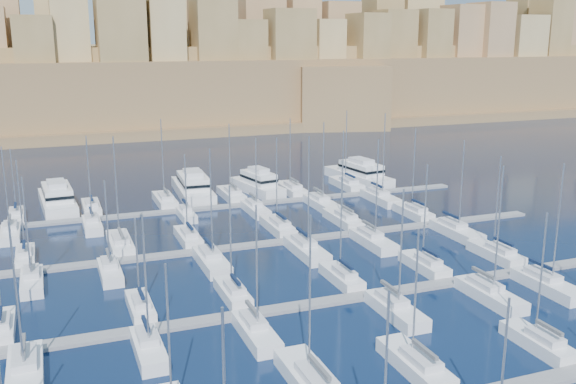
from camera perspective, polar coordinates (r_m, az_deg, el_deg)
name	(u,v)px	position (r m, az deg, el deg)	size (l,w,h in m)	color
ground	(313,265)	(84.02, 2.25, -6.49)	(600.00, 600.00, 0.00)	black
pontoon_mid_near	(355,297)	(73.83, 5.95, -9.30)	(84.00, 2.00, 0.40)	slate
pontoon_mid_far	(286,241)	(92.73, -0.18, -4.39)	(84.00, 2.00, 0.40)	slate
pontoon_far	(242,205)	(112.75, -4.13, -1.15)	(84.00, 2.00, 0.40)	slate
sailboat_2	(312,381)	(56.05, 2.15, -16.47)	(3.11, 10.38, 15.39)	white
sailboat_3	(416,364)	(59.70, 11.28, -14.77)	(2.80, 9.32, 13.34)	white
sailboat_4	(539,342)	(66.73, 21.39, -12.31)	(2.48, 8.26, 13.62)	white
sailboat_12	(3,327)	(71.25, -24.04, -10.91)	(2.28, 7.61, 11.40)	white
sailboat_13	(141,307)	(71.56, -12.97, -9.92)	(2.34, 7.81, 10.77)	white
sailboat_14	(233,293)	(73.61, -4.92, -8.90)	(2.47, 8.22, 13.39)	white
sailboat_15	(342,277)	(78.12, 4.81, -7.54)	(2.48, 8.25, 13.35)	white
sailboat_16	(425,265)	(83.73, 12.06, -6.32)	(2.58, 8.60, 13.90)	white
sailboat_17	(496,253)	(90.37, 18.02, -5.21)	(2.77, 9.25, 14.12)	white
sailboat_18	(25,373)	(61.61, -22.32, -14.62)	(2.94, 9.80, 14.81)	white
sailboat_19	(149,348)	(62.61, -12.29, -13.41)	(2.49, 8.30, 14.08)	white
sailboat_20	(256,331)	(64.43, -2.88, -12.27)	(2.64, 8.79, 14.03)	white
sailboat_21	(396,309)	(70.06, 9.54, -10.24)	(2.81, 9.36, 14.31)	white
sailboat_22	(490,294)	(76.34, 17.48, -8.64)	(2.90, 9.68, 15.88)	white
sailboat_23	(548,284)	(81.39, 22.08, -7.63)	(2.95, 9.82, 15.58)	white
sailboat_24	(25,256)	(91.85, -22.31, -5.27)	(2.37, 7.89, 13.87)	white
sailboat_25	(120,243)	(93.07, -14.69, -4.42)	(2.96, 9.88, 16.06)	white
sailboat_26	(188,237)	(93.93, -8.85, -3.98)	(2.64, 8.78, 13.12)	white
sailboat_27	(278,226)	(97.91, -0.88, -3.07)	(2.86, 9.54, 14.64)	white
sailboat_28	(343,219)	(102.16, 4.95, -2.41)	(2.93, 9.77, 15.10)	white
sailboat_29	(414,212)	(107.78, 11.10, -1.77)	(2.70, 8.98, 14.87)	white
sailboat_30	(32,281)	(82.40, -21.81, -7.36)	(2.53, 8.43, 13.78)	white
sailboat_31	(110,271)	(82.64, -15.53, -6.81)	(2.48, 8.28, 12.67)	white
sailboat_32	(212,261)	(83.71, -6.80, -6.10)	(3.01, 10.03, 15.87)	white
sailboat_33	(306,249)	(87.49, 1.64, -5.11)	(3.07, 10.24, 16.69)	white
sailboat_34	(373,241)	(91.95, 7.57, -4.30)	(2.94, 9.79, 15.66)	white
sailboat_35	(456,231)	(98.88, 14.70, -3.36)	(3.06, 10.21, 14.80)	white
sailboat_36	(17,215)	(113.02, -22.98, -1.92)	(2.35, 7.82, 11.88)	white
sailboat_37	(91,207)	(113.75, -17.07, -1.32)	(2.79, 9.30, 13.22)	white
sailboat_38	(165,200)	(115.46, -10.88, -0.72)	(3.01, 10.05, 15.40)	white
sailboat_39	(231,194)	(118.06, -5.05, -0.22)	(3.02, 10.06, 14.02)	white
sailboat_40	(291,189)	(121.71, 0.29, 0.26)	(3.03, 10.09, 14.51)	white
sailboat_41	(347,184)	(126.34, 5.24, 0.70)	(3.06, 10.21, 15.42)	white
sailboat_42	(11,233)	(103.20, -23.44, -3.35)	(2.71, 9.02, 14.03)	white
sailboat_43	(92,225)	(103.33, -17.01, -2.79)	(2.61, 8.69, 14.10)	white
sailboat_44	(186,215)	(105.86, -9.02, -1.99)	(2.17, 7.22, 10.31)	white
sailboat_45	(255,209)	(107.90, -2.91, -1.51)	(2.67, 8.91, 13.16)	white
sailboat_46	(321,203)	(111.49, 2.98, -1.00)	(3.01, 10.04, 15.27)	white
sailboat_47	(381,198)	(116.35, 8.22, -0.50)	(3.12, 10.41, 16.31)	white
motor_yacht_a	(57,199)	(117.51, -19.82, -0.56)	(6.28, 17.61, 5.25)	white
motor_yacht_b	(193,187)	(120.62, -8.44, 0.46)	(6.61, 18.76, 5.25)	white
motor_yacht_c	(258,184)	(121.85, -2.72, 0.73)	(7.06, 14.96, 5.25)	white
motor_yacht_d	(359,174)	(131.74, 6.36, 1.64)	(7.76, 18.23, 5.25)	white
fortified_city	(137,79)	(230.30, -13.29, 9.74)	(460.00, 108.95, 59.52)	brown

